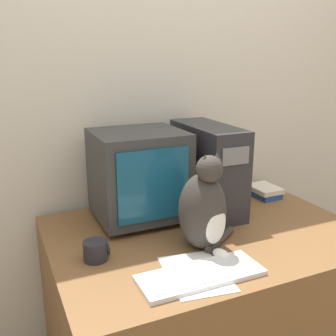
% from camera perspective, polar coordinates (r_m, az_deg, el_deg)
% --- Properties ---
extents(wall_back, '(7.00, 0.05, 2.50)m').
position_cam_1_polar(wall_back, '(2.13, -1.49, 9.18)').
color(wall_back, beige).
rests_on(wall_back, ground_plane).
extents(desk, '(1.36, 0.96, 0.75)m').
position_cam_1_polar(desk, '(1.98, 5.20, -18.87)').
color(desk, brown).
rests_on(desk, ground_plane).
extents(crt_monitor, '(0.41, 0.37, 0.43)m').
position_cam_1_polar(crt_monitor, '(1.83, -4.24, -1.03)').
color(crt_monitor, '#333333').
rests_on(crt_monitor, desk).
extents(computer_tower, '(0.19, 0.48, 0.44)m').
position_cam_1_polar(computer_tower, '(1.96, 5.76, -0.07)').
color(computer_tower, '#28282D').
rests_on(computer_tower, desk).
extents(keyboard, '(0.45, 0.17, 0.02)m').
position_cam_1_polar(keyboard, '(1.45, 4.77, -15.20)').
color(keyboard, silver).
rests_on(keyboard, desk).
extents(cat, '(0.30, 0.27, 0.40)m').
position_cam_1_polar(cat, '(1.58, 5.27, -6.02)').
color(cat, '#38332D').
rests_on(cat, desk).
extents(book_stack, '(0.14, 0.19, 0.06)m').
position_cam_1_polar(book_stack, '(2.25, 13.74, -3.29)').
color(book_stack, '#234793').
rests_on(book_stack, desk).
extents(pen, '(0.13, 0.01, 0.01)m').
position_cam_1_polar(pen, '(1.45, -1.30, -15.32)').
color(pen, maroon).
rests_on(pen, desk).
extents(paper_sheet, '(0.25, 0.32, 0.00)m').
position_cam_1_polar(paper_sheet, '(1.47, 4.08, -15.02)').
color(paper_sheet, white).
rests_on(paper_sheet, desk).
extents(mug, '(0.10, 0.09, 0.08)m').
position_cam_1_polar(mug, '(1.56, -10.41, -11.71)').
color(mug, '#232328').
rests_on(mug, desk).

